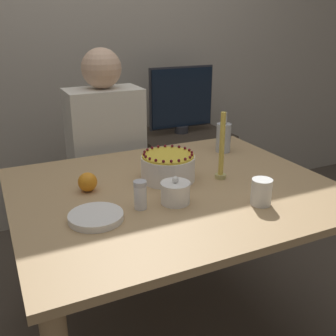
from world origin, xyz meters
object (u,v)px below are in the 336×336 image
(sugar_bowl, at_px, (175,192))
(tv_monitor, at_px, (182,99))
(cake, at_px, (168,167))
(candle, at_px, (221,152))
(bottle, at_px, (224,137))
(sugar_shaker, at_px, (140,195))
(person_man_blue_shirt, at_px, (108,176))

(sugar_bowl, distance_m, tv_monitor, 1.40)
(cake, distance_m, sugar_bowl, 0.23)
(sugar_bowl, relative_size, candle, 0.38)
(cake, xyz_separation_m, candle, (0.21, -0.08, 0.06))
(cake, distance_m, tv_monitor, 1.18)
(candle, bearing_deg, bottle, 55.29)
(sugar_shaker, height_order, tv_monitor, tv_monitor)
(sugar_bowl, relative_size, person_man_blue_shirt, 0.09)
(bottle, height_order, person_man_blue_shirt, person_man_blue_shirt)
(sugar_bowl, distance_m, person_man_blue_shirt, 0.89)
(sugar_bowl, bearing_deg, sugar_shaker, 175.05)
(candle, relative_size, person_man_blue_shirt, 0.23)
(cake, relative_size, bottle, 1.12)
(sugar_bowl, xyz_separation_m, bottle, (0.49, 0.44, 0.04))
(person_man_blue_shirt, bearing_deg, bottle, 139.85)
(cake, relative_size, sugar_bowl, 2.05)
(candle, xyz_separation_m, bottle, (0.21, 0.30, -0.04))
(sugar_shaker, bearing_deg, sugar_bowl, -4.95)
(candle, bearing_deg, cake, 159.26)
(sugar_bowl, relative_size, sugar_shaker, 1.05)
(cake, height_order, person_man_blue_shirt, person_man_blue_shirt)
(tv_monitor, bearing_deg, sugar_bowl, -118.08)
(bottle, xyz_separation_m, person_man_blue_shirt, (-0.50, 0.42, -0.28))
(tv_monitor, bearing_deg, candle, -108.97)
(sugar_shaker, distance_m, tv_monitor, 1.46)
(cake, bearing_deg, sugar_bowl, -108.51)
(sugar_shaker, xyz_separation_m, candle, (0.42, 0.13, 0.06))
(bottle, bearing_deg, tv_monitor, 78.02)
(cake, height_order, bottle, bottle)
(cake, distance_m, person_man_blue_shirt, 0.70)
(sugar_shaker, relative_size, person_man_blue_shirt, 0.08)
(person_man_blue_shirt, bearing_deg, candle, 111.84)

